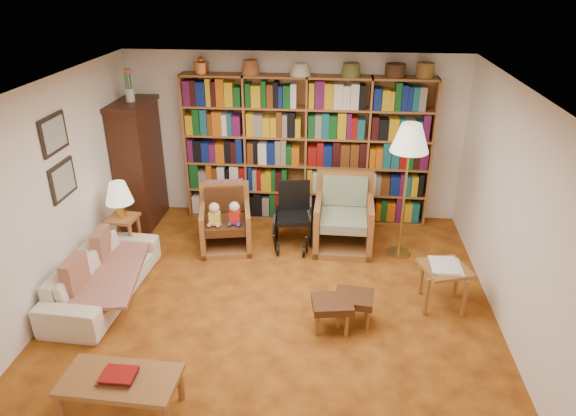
# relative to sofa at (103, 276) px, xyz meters

# --- Properties ---
(floor) EXTENTS (5.00, 5.00, 0.00)m
(floor) POSITION_rel_sofa_xyz_m (2.05, -0.01, -0.26)
(floor) COLOR #B2671B
(floor) RESTS_ON ground
(ceiling) EXTENTS (5.00, 5.00, 0.00)m
(ceiling) POSITION_rel_sofa_xyz_m (2.05, -0.01, 2.24)
(ceiling) COLOR silver
(ceiling) RESTS_ON wall_back
(wall_back) EXTENTS (5.00, 0.00, 5.00)m
(wall_back) POSITION_rel_sofa_xyz_m (2.05, 2.49, 0.99)
(wall_back) COLOR white
(wall_back) RESTS_ON floor
(wall_front) EXTENTS (5.00, 0.00, 5.00)m
(wall_front) POSITION_rel_sofa_xyz_m (2.05, -2.51, 0.99)
(wall_front) COLOR white
(wall_front) RESTS_ON floor
(wall_left) EXTENTS (0.00, 5.00, 5.00)m
(wall_left) POSITION_rel_sofa_xyz_m (-0.45, -0.01, 0.99)
(wall_left) COLOR white
(wall_left) RESTS_ON floor
(wall_right) EXTENTS (0.00, 5.00, 5.00)m
(wall_right) POSITION_rel_sofa_xyz_m (4.55, -0.01, 0.99)
(wall_right) COLOR white
(wall_right) RESTS_ON floor
(bookshelf) EXTENTS (3.60, 0.30, 2.42)m
(bookshelf) POSITION_rel_sofa_xyz_m (2.25, 2.32, 0.91)
(bookshelf) COLOR olive
(bookshelf) RESTS_ON floor
(curio_cabinet) EXTENTS (0.50, 0.95, 2.40)m
(curio_cabinet) POSITION_rel_sofa_xyz_m (-0.20, 1.99, 0.69)
(curio_cabinet) COLOR #3A170F
(curio_cabinet) RESTS_ON floor
(framed_pictures) EXTENTS (0.03, 0.52, 0.97)m
(framed_pictures) POSITION_rel_sofa_xyz_m (-0.43, 0.29, 1.36)
(framed_pictures) COLOR black
(framed_pictures) RESTS_ON wall_left
(sofa) EXTENTS (1.84, 0.80, 0.53)m
(sofa) POSITION_rel_sofa_xyz_m (0.00, 0.00, 0.00)
(sofa) COLOR beige
(sofa) RESTS_ON floor
(sofa_throw) EXTENTS (1.01, 1.56, 0.04)m
(sofa_throw) POSITION_rel_sofa_xyz_m (0.05, 0.00, 0.04)
(sofa_throw) COLOR #C1A98D
(sofa_throw) RESTS_ON sofa
(cushion_left) EXTENTS (0.15, 0.40, 0.39)m
(cushion_left) POSITION_rel_sofa_xyz_m (-0.13, 0.35, 0.19)
(cushion_left) COLOR maroon
(cushion_left) RESTS_ON sofa
(cushion_right) EXTENTS (0.14, 0.41, 0.41)m
(cushion_right) POSITION_rel_sofa_xyz_m (-0.13, -0.35, 0.19)
(cushion_right) COLOR maroon
(cushion_right) RESTS_ON sofa
(side_table_lamp) EXTENTS (0.40, 0.40, 0.57)m
(side_table_lamp) POSITION_rel_sofa_xyz_m (-0.10, 0.95, 0.14)
(side_table_lamp) COLOR olive
(side_table_lamp) RESTS_ON floor
(table_lamp) EXTENTS (0.36, 0.36, 0.49)m
(table_lamp) POSITION_rel_sofa_xyz_m (-0.10, 0.95, 0.64)
(table_lamp) COLOR gold
(table_lamp) RESTS_ON side_table_lamp
(armchair_leather) EXTENTS (0.83, 0.85, 0.88)m
(armchair_leather) POSITION_rel_sofa_xyz_m (1.22, 1.37, 0.09)
(armchair_leather) COLOR olive
(armchair_leather) RESTS_ON floor
(armchair_sage) EXTENTS (0.81, 0.84, 1.00)m
(armchair_sage) POSITION_rel_sofa_xyz_m (2.83, 1.56, 0.12)
(armchair_sage) COLOR olive
(armchair_sage) RESTS_ON floor
(wheelchair) EXTENTS (0.52, 0.72, 0.90)m
(wheelchair) POSITION_rel_sofa_xyz_m (2.13, 1.48, 0.15)
(wheelchair) COLOR black
(wheelchair) RESTS_ON floor
(floor_lamp) EXTENTS (0.49, 0.49, 1.84)m
(floor_lamp) POSITION_rel_sofa_xyz_m (3.60, 1.32, 1.32)
(floor_lamp) COLOR gold
(floor_lamp) RESTS_ON floor
(side_table_papers) EXTENTS (0.61, 0.61, 0.55)m
(side_table_papers) POSITION_rel_sofa_xyz_m (3.96, 0.17, 0.17)
(side_table_papers) COLOR olive
(side_table_papers) RESTS_ON floor
(footstool_a) EXTENTS (0.48, 0.42, 0.36)m
(footstool_a) POSITION_rel_sofa_xyz_m (2.71, -0.38, 0.03)
(footstool_a) COLOR #4A2E13
(footstool_a) RESTS_ON floor
(footstool_b) EXTENTS (0.45, 0.40, 0.35)m
(footstool_b) POSITION_rel_sofa_xyz_m (2.95, -0.24, 0.02)
(footstool_b) COLOR #4A2E13
(footstool_b) RESTS_ON floor
(coffee_table) EXTENTS (1.02, 0.53, 0.45)m
(coffee_table) POSITION_rel_sofa_xyz_m (0.92, -1.72, 0.08)
(coffee_table) COLOR olive
(coffee_table) RESTS_ON floor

